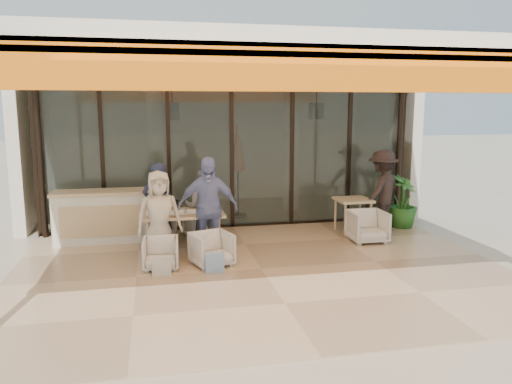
% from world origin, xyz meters
% --- Properties ---
extents(ground, '(70.00, 70.00, 0.00)m').
position_xyz_m(ground, '(0.00, 0.00, 0.00)').
color(ground, '#C6B293').
rests_on(ground, ground).
extents(terrace_floor, '(8.00, 6.00, 0.01)m').
position_xyz_m(terrace_floor, '(0.00, 0.00, 0.01)').
color(terrace_floor, tan).
rests_on(terrace_floor, ground).
extents(terrace_structure, '(8.00, 6.00, 3.40)m').
position_xyz_m(terrace_structure, '(0.00, -0.26, 3.25)').
color(terrace_structure, silver).
rests_on(terrace_structure, ground).
extents(glass_storefront, '(8.08, 0.10, 3.20)m').
position_xyz_m(glass_storefront, '(0.00, 3.00, 1.60)').
color(glass_storefront, '#9EADA3').
rests_on(glass_storefront, ground).
extents(interior_block, '(9.05, 3.62, 3.52)m').
position_xyz_m(interior_block, '(0.01, 5.31, 2.23)').
color(interior_block, silver).
rests_on(interior_block, ground).
extents(host_counter, '(1.85, 0.65, 1.04)m').
position_xyz_m(host_counter, '(-2.69, 2.30, 0.53)').
color(host_counter, silver).
rests_on(host_counter, ground).
extents(dining_table, '(1.50, 0.90, 0.93)m').
position_xyz_m(dining_table, '(-1.20, 1.34, 0.69)').
color(dining_table, '#DBBD85').
rests_on(dining_table, ground).
extents(chair_far_left, '(0.75, 0.71, 0.71)m').
position_xyz_m(chair_far_left, '(-1.61, 2.29, 0.35)').
color(chair_far_left, silver).
rests_on(chair_far_left, ground).
extents(chair_far_right, '(0.73, 0.70, 0.63)m').
position_xyz_m(chair_far_right, '(-0.77, 2.29, 0.32)').
color(chair_far_right, silver).
rests_on(chair_far_right, ground).
extents(chair_near_left, '(0.60, 0.56, 0.59)m').
position_xyz_m(chair_near_left, '(-1.61, 0.39, 0.29)').
color(chair_near_left, silver).
rests_on(chair_near_left, ground).
extents(chair_near_right, '(0.77, 0.74, 0.64)m').
position_xyz_m(chair_near_right, '(-0.77, 0.39, 0.32)').
color(chair_near_right, silver).
rests_on(chair_near_right, ground).
extents(diner_navy, '(0.66, 0.49, 1.62)m').
position_xyz_m(diner_navy, '(-1.61, 1.79, 0.81)').
color(diner_navy, '#192039').
rests_on(diner_navy, ground).
extents(diner_grey, '(0.85, 0.74, 1.48)m').
position_xyz_m(diner_grey, '(-0.77, 1.79, 0.74)').
color(diner_grey, slate).
rests_on(diner_grey, ground).
extents(diner_cream, '(0.83, 0.60, 1.58)m').
position_xyz_m(diner_cream, '(-1.61, 0.89, 0.79)').
color(diner_cream, beige).
rests_on(diner_cream, ground).
extents(diner_periwinkle, '(1.10, 0.57, 1.80)m').
position_xyz_m(diner_periwinkle, '(-0.77, 0.89, 0.90)').
color(diner_periwinkle, '#7783C6').
rests_on(diner_periwinkle, ground).
extents(tote_bag_cream, '(0.30, 0.10, 0.34)m').
position_xyz_m(tote_bag_cream, '(-1.61, -0.01, 0.17)').
color(tote_bag_cream, silver).
rests_on(tote_bag_cream, ground).
extents(tote_bag_blue, '(0.30, 0.10, 0.34)m').
position_xyz_m(tote_bag_blue, '(-0.77, -0.01, 0.17)').
color(tote_bag_blue, '#99BFD8').
rests_on(tote_bag_blue, ground).
extents(side_table, '(0.70, 0.70, 0.74)m').
position_xyz_m(side_table, '(2.42, 1.99, 0.64)').
color(side_table, '#DBBD85').
rests_on(side_table, ground).
extents(side_chair, '(0.70, 0.66, 0.71)m').
position_xyz_m(side_chair, '(2.42, 1.24, 0.35)').
color(side_chair, silver).
rests_on(side_chair, ground).
extents(standing_woman, '(1.30, 1.19, 1.75)m').
position_xyz_m(standing_woman, '(3.12, 2.11, 0.88)').
color(standing_woman, black).
rests_on(standing_woman, ground).
extents(potted_palm, '(0.93, 0.93, 1.18)m').
position_xyz_m(potted_palm, '(3.67, 2.21, 0.59)').
color(potted_palm, '#1E5919').
rests_on(potted_palm, ground).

